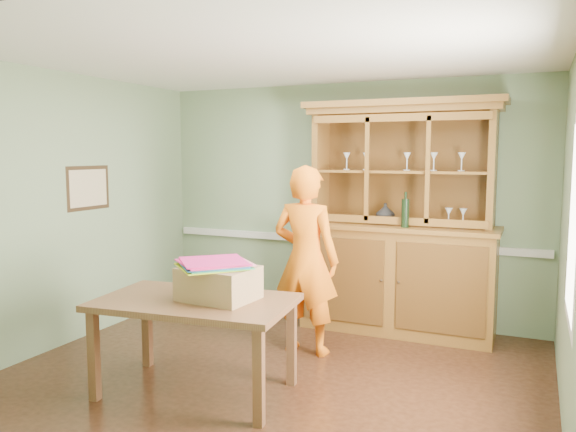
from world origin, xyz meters
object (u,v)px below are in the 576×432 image
at_px(dining_table, 195,310).
at_px(cardboard_box, 219,283).
at_px(china_hutch, 398,252).
at_px(person, 306,260).

distance_m(dining_table, cardboard_box, 0.29).
distance_m(china_hutch, person, 1.21).
height_order(china_hutch, cardboard_box, china_hutch).
bearing_deg(cardboard_box, dining_table, -157.10).
relative_size(china_hutch, person, 1.37).
bearing_deg(dining_table, cardboard_box, 17.02).
bearing_deg(person, dining_table, 71.78).
height_order(dining_table, cardboard_box, cardboard_box).
distance_m(cardboard_box, person, 1.18).
relative_size(dining_table, cardboard_box, 2.90).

